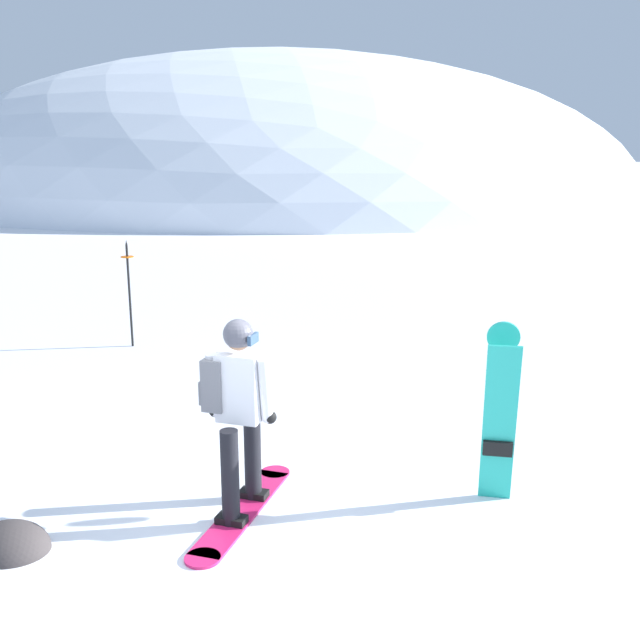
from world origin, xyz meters
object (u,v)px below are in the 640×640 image
Objects in this scene: piste_marker_near at (129,286)px; rock_dark at (10,550)px; snowboarder_main at (237,411)px; spare_snowboard at (500,415)px.

rock_dark is at bearing -74.05° from piste_marker_near.
rock_dark is (1.63, -5.71, -0.97)m from piste_marker_near.
snowboarder_main reaches higher than piste_marker_near.
rock_dark is at bearing -149.66° from snowboarder_main.
piste_marker_near reaches higher than rock_dark.
spare_snowboard is 2.56× the size of rock_dark.
piste_marker_near is at bearing 105.95° from rock_dark.
spare_snowboard is at bearing -38.05° from piste_marker_near.
piste_marker_near reaches higher than spare_snowboard.
spare_snowboard is 0.97× the size of piste_marker_near.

